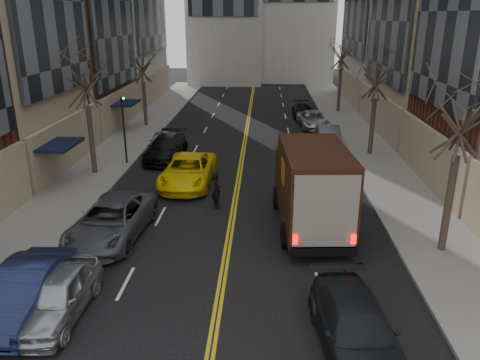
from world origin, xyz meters
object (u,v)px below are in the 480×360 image
(ups_truck, at_px, (311,187))
(observer_sedan, at_px, (356,329))
(taxi, at_px, (188,171))
(pedestrian, at_px, (216,190))

(ups_truck, height_order, observer_sedan, ups_truck)
(observer_sedan, bearing_deg, taxi, 111.56)
(observer_sedan, bearing_deg, ups_truck, 88.56)
(observer_sedan, relative_size, taxi, 0.91)
(ups_truck, bearing_deg, observer_sedan, -89.72)
(observer_sedan, xyz_separation_m, pedestrian, (-5.05, 10.44, 0.21))
(observer_sedan, distance_m, taxi, 15.48)
(taxi, distance_m, pedestrian, 3.90)
(pedestrian, bearing_deg, observer_sedan, -176.33)
(ups_truck, xyz_separation_m, observer_sedan, (0.57, -8.34, -1.22))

